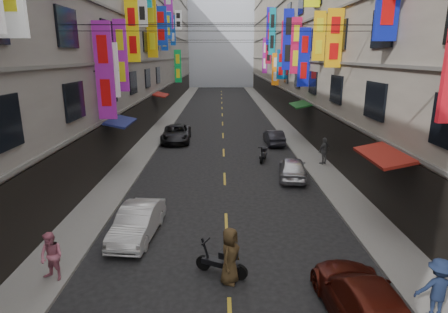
{
  "coord_description": "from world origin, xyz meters",
  "views": [
    {
      "loc": [
        -0.25,
        3.65,
        6.82
      ],
      "look_at": [
        -0.15,
        12.71,
        4.37
      ],
      "focal_mm": 30.0,
      "sensor_mm": 36.0,
      "label": 1
    }
  ],
  "objects_px": {
    "car_right_mid": "(292,168)",
    "pedestrian_rnear": "(438,289)",
    "scooter_far_right": "(263,155)",
    "car_right_near": "(364,301)",
    "car_left_mid": "(138,222)",
    "car_left_far": "(176,134)",
    "pedestrian_rfar": "(324,151)",
    "car_right_far": "(274,137)",
    "pedestrian_lfar": "(52,257)",
    "pedestrian_crossing": "(230,256)",
    "scooter_crossing": "(222,262)"
  },
  "relations": [
    {
      "from": "car_left_far",
      "to": "car_right_mid",
      "type": "xyz_separation_m",
      "value": [
        7.71,
        -9.59,
        -0.04
      ]
    },
    {
      "from": "scooter_crossing",
      "to": "pedestrian_crossing",
      "type": "height_order",
      "value": "pedestrian_crossing"
    },
    {
      "from": "scooter_far_right",
      "to": "pedestrian_rfar",
      "type": "relative_size",
      "value": 1.02
    },
    {
      "from": "scooter_far_right",
      "to": "car_right_near",
      "type": "bearing_deg",
      "value": 109.34
    },
    {
      "from": "scooter_far_right",
      "to": "car_left_far",
      "type": "xyz_separation_m",
      "value": [
        -6.46,
        5.92,
        0.23
      ]
    },
    {
      "from": "car_left_mid",
      "to": "pedestrian_rfar",
      "type": "height_order",
      "value": "pedestrian_rfar"
    },
    {
      "from": "car_right_far",
      "to": "car_left_far",
      "type": "bearing_deg",
      "value": -10.02
    },
    {
      "from": "scooter_far_right",
      "to": "pedestrian_lfar",
      "type": "xyz_separation_m",
      "value": [
        -8.02,
        -13.8,
        0.46
      ]
    },
    {
      "from": "scooter_far_right",
      "to": "pedestrian_rnear",
      "type": "height_order",
      "value": "pedestrian_rnear"
    },
    {
      "from": "car_right_mid",
      "to": "pedestrian_rnear",
      "type": "distance_m",
      "value": 12.05
    },
    {
      "from": "car_right_far",
      "to": "pedestrian_rnear",
      "type": "bearing_deg",
      "value": 91.93
    },
    {
      "from": "car_left_mid",
      "to": "pedestrian_lfar",
      "type": "distance_m",
      "value": 3.62
    },
    {
      "from": "car_right_far",
      "to": "pedestrian_lfar",
      "type": "relative_size",
      "value": 2.28
    },
    {
      "from": "pedestrian_lfar",
      "to": "pedestrian_rfar",
      "type": "height_order",
      "value": "pedestrian_rfar"
    },
    {
      "from": "scooter_crossing",
      "to": "pedestrian_lfar",
      "type": "distance_m",
      "value": 5.24
    },
    {
      "from": "car_right_far",
      "to": "pedestrian_rfar",
      "type": "relative_size",
      "value": 2.06
    },
    {
      "from": "scooter_crossing",
      "to": "car_right_near",
      "type": "distance_m",
      "value": 4.34
    },
    {
      "from": "car_right_near",
      "to": "pedestrian_crossing",
      "type": "height_order",
      "value": "pedestrian_crossing"
    },
    {
      "from": "car_right_mid",
      "to": "car_right_far",
      "type": "distance_m",
      "value": 8.49
    },
    {
      "from": "car_left_mid",
      "to": "pedestrian_rnear",
      "type": "height_order",
      "value": "pedestrian_rnear"
    },
    {
      "from": "car_left_far",
      "to": "car_right_mid",
      "type": "relative_size",
      "value": 1.31
    },
    {
      "from": "scooter_far_right",
      "to": "pedestrian_crossing",
      "type": "bearing_deg",
      "value": 95.61
    },
    {
      "from": "car_left_mid",
      "to": "car_left_far",
      "type": "xyz_separation_m",
      "value": [
        -0.39,
        16.69,
        0.05
      ]
    },
    {
      "from": "car_left_far",
      "to": "scooter_crossing",
      "type": "bearing_deg",
      "value": -81.53
    },
    {
      "from": "car_left_mid",
      "to": "pedestrian_rnear",
      "type": "distance_m",
      "value": 10.09
    },
    {
      "from": "car_right_far",
      "to": "pedestrian_lfar",
      "type": "xyz_separation_m",
      "value": [
        -9.4,
        -18.61,
        0.31
      ]
    },
    {
      "from": "car_right_near",
      "to": "scooter_far_right",
      "type": "bearing_deg",
      "value": -89.63
    },
    {
      "from": "pedestrian_rnear",
      "to": "pedestrian_crossing",
      "type": "height_order",
      "value": "same"
    },
    {
      "from": "pedestrian_rnear",
      "to": "pedestrian_rfar",
      "type": "bearing_deg",
      "value": -87.56
    },
    {
      "from": "car_left_far",
      "to": "pedestrian_crossing",
      "type": "height_order",
      "value": "pedestrian_crossing"
    },
    {
      "from": "car_left_mid",
      "to": "pedestrian_rnear",
      "type": "xyz_separation_m",
      "value": [
        8.84,
        -4.85,
        0.34
      ]
    },
    {
      "from": "scooter_crossing",
      "to": "car_right_mid",
      "type": "height_order",
      "value": "car_right_mid"
    },
    {
      "from": "pedestrian_rfar",
      "to": "scooter_far_right",
      "type": "bearing_deg",
      "value": -51.41
    },
    {
      "from": "pedestrian_rfar",
      "to": "pedestrian_crossing",
      "type": "height_order",
      "value": "pedestrian_rfar"
    },
    {
      "from": "car_right_mid",
      "to": "pedestrian_crossing",
      "type": "distance_m",
      "value": 10.83
    },
    {
      "from": "car_right_mid",
      "to": "pedestrian_crossing",
      "type": "relative_size",
      "value": 2.05
    },
    {
      "from": "pedestrian_rnear",
      "to": "pedestrian_crossing",
      "type": "bearing_deg",
      "value": -12.52
    },
    {
      "from": "car_right_near",
      "to": "car_right_mid",
      "type": "bearing_deg",
      "value": -94.63
    },
    {
      "from": "car_left_far",
      "to": "scooter_far_right",
      "type": "bearing_deg",
      "value": -44.71
    },
    {
      "from": "scooter_far_right",
      "to": "car_right_far",
      "type": "height_order",
      "value": "car_right_far"
    },
    {
      "from": "pedestrian_rnear",
      "to": "pedestrian_crossing",
      "type": "relative_size",
      "value": 0.93
    },
    {
      "from": "car_right_near",
      "to": "pedestrian_rnear",
      "type": "bearing_deg",
      "value": 179.57
    },
    {
      "from": "scooter_crossing",
      "to": "pedestrian_rfar",
      "type": "bearing_deg",
      "value": -2.21
    },
    {
      "from": "car_left_far",
      "to": "pedestrian_lfar",
      "type": "xyz_separation_m",
      "value": [
        -1.57,
        -19.72,
        0.23
      ]
    },
    {
      "from": "pedestrian_crossing",
      "to": "car_left_mid",
      "type": "bearing_deg",
      "value": 72.88
    },
    {
      "from": "pedestrian_rfar",
      "to": "pedestrian_rnear",
      "type": "bearing_deg",
      "value": 51.55
    },
    {
      "from": "scooter_crossing",
      "to": "pedestrian_rfar",
      "type": "xyz_separation_m",
      "value": [
        6.56,
        12.28,
        0.54
      ]
    },
    {
      "from": "car_right_near",
      "to": "pedestrian_rnear",
      "type": "xyz_separation_m",
      "value": [
        1.92,
        0.08,
        0.31
      ]
    },
    {
      "from": "scooter_crossing",
      "to": "pedestrian_lfar",
      "type": "relative_size",
      "value": 1.07
    },
    {
      "from": "car_right_near",
      "to": "pedestrian_rfar",
      "type": "bearing_deg",
      "value": -103.94
    }
  ]
}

